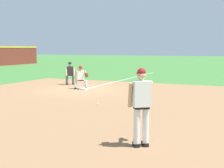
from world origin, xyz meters
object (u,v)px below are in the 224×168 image
first_base_bag (83,89)px  umpire (70,72)px  first_baseman (81,76)px  baseball (98,104)px  pitcher (142,102)px

first_base_bag → umpire: umpire is taller
umpire → first_baseman: bearing=-132.8°
baseball → first_baseman: 5.24m
first_base_bag → umpire: (1.83, 2.00, 0.75)m
pitcher → first_baseman: pitcher is taller
first_base_bag → first_baseman: 0.78m
first_base_bag → umpire: 2.81m
baseball → umpire: size_ratio=0.05×
first_baseman → baseball: bearing=-142.7°
first_base_bag → baseball: bearing=-143.7°
first_base_bag → pitcher: pitcher is taller
pitcher → first_baseman: size_ratio=1.39×
first_base_bag → baseball: first_base_bag is taller
pitcher → umpire: bearing=39.2°
pitcher → baseball: bearing=37.6°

